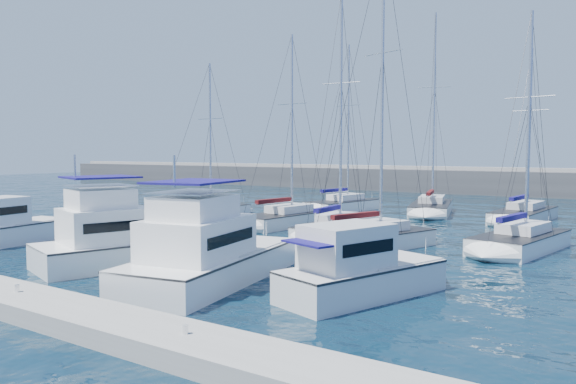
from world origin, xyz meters
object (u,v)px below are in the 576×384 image
Objects in this scene: motor_yacht_port_inner at (119,242)px; sailboat_mid_b at (285,219)px; motor_yacht_port_outer at (4,228)px; sailboat_mid_e at (520,242)px; sailboat_back_b at (431,207)px; motor_yacht_stbd_inner at (207,256)px; sailboat_mid_a at (204,212)px; sailboat_mid_d at (372,238)px; sailboat_back_c at (524,215)px; sailboat_mid_c at (336,229)px; motor_yacht_stbd_outer at (358,273)px; sailboat_back_a at (343,205)px.

motor_yacht_port_inner is 0.63× the size of sailboat_mid_b.
motor_yacht_port_outer is 29.48m from sailboat_mid_e.
sailboat_mid_b is at bearing -128.25° from sailboat_back_b.
motor_yacht_port_outer is 16.49m from motor_yacht_stbd_inner.
sailboat_back_b is (-10.47, 15.25, 0.03)m from sailboat_mid_e.
sailboat_mid_a is 8.10m from sailboat_mid_b.
sailboat_mid_d is at bearing -94.98° from sailboat_back_b.
motor_yacht_stbd_inner is 0.71× the size of sailboat_mid_b.
sailboat_mid_b is at bearing -133.70° from sailboat_back_c.
sailboat_mid_c is 0.89× the size of sailboat_mid_d.
motor_yacht_port_inner is 0.51× the size of sailboat_mid_d.
motor_yacht_stbd_inner is at bearing -86.64° from sailboat_mid_c.
sailboat_mid_b reaches higher than motor_yacht_port_inner.
motor_yacht_stbd_inner is 0.75× the size of sailboat_mid_e.
sailboat_mid_d is at bearing 130.70° from motor_yacht_stbd_outer.
sailboat_mid_c is (-1.48, 13.53, -0.58)m from motor_yacht_stbd_inner.
sailboat_mid_b is at bearing -71.93° from sailboat_back_a.
sailboat_mid_e reaches higher than motor_yacht_port_inner.
sailboat_back_b is at bearing 99.27° from motor_yacht_port_inner.
motor_yacht_stbd_inner is 29.92m from sailboat_back_c.
sailboat_back_a is (-7.45, 14.68, -0.02)m from sailboat_mid_c.
sailboat_mid_e is at bearing -75.61° from sailboat_back_c.
sailboat_mid_c reaches higher than sailboat_back_a.
sailboat_mid_a reaches higher than motor_yacht_stbd_outer.
sailboat_mid_b is (-7.35, 16.53, -0.61)m from motor_yacht_stbd_inner.
sailboat_mid_b is 18.80m from sailboat_back_c.
sailboat_mid_b is 0.91× the size of sailboat_mid_c.
sailboat_mid_a is at bearing -179.04° from sailboat_mid_d.
motor_yacht_port_inner is at bearing -109.49° from sailboat_back_c.
sailboat_mid_d is 1.31× the size of sailboat_mid_e.
sailboat_mid_b is at bearing -175.37° from sailboat_mid_e.
sailboat_back_b is at bearing 133.58° from sailboat_mid_e.
sailboat_back_a reaches higher than motor_yacht_stbd_outer.
sailboat_back_a is at bearing 140.88° from sailboat_mid_d.
sailboat_back_c is (-2.56, 13.94, -0.01)m from sailboat_mid_e.
sailboat_back_a is at bearing 114.02° from sailboat_mid_c.
motor_yacht_stbd_inner is 22.74m from sailboat_mid_a.
sailboat_mid_a is 14.32m from sailboat_mid_c.
motor_yacht_port_outer is 33.49m from sailboat_back_b.
sailboat_mid_a is 24.60m from sailboat_mid_e.
sailboat_mid_e is (25.59, 14.63, -0.43)m from motor_yacht_port_outer.
sailboat_mid_c is at bearing -105.44° from sailboat_back_b.
motor_yacht_stbd_inner is 6.38m from motor_yacht_stbd_outer.
sailboat_mid_a is at bearing -150.61° from sailboat_back_b.
sailboat_mid_d reaches higher than sailboat_mid_c.
motor_yacht_stbd_outer is at bearing -49.44° from sailboat_mid_d.
motor_yacht_stbd_outer is at bearing -32.40° from sailboat_mid_a.
motor_yacht_port_inner is at bearing 165.70° from motor_yacht_stbd_inner.
sailboat_back_a reaches higher than sailboat_mid_e.
sailboat_back_c is (8.03, 15.65, -0.05)m from sailboat_mid_c.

